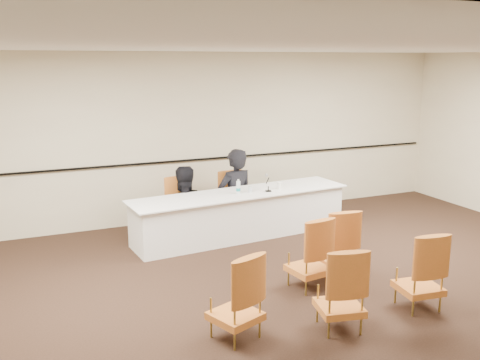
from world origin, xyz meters
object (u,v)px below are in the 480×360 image
at_px(aud_chair_back_mid, 340,288).
at_px(aud_chair_back_right, 420,270).
at_px(panel_table, 241,214).
at_px(water_bottle, 238,186).
at_px(microphone, 268,183).
at_px(coffee_cup, 279,186).
at_px(panelist_second, 183,215).
at_px(panelist_second_chair, 183,207).
at_px(aud_chair_front_mid, 309,252).
at_px(aud_chair_back_left, 235,296).
at_px(aud_chair_front_right, 337,243).
at_px(panelist_main, 235,202).
at_px(drinking_glass, 250,189).
at_px(panelist_main_chair, 235,199).

xyz_separation_m(aud_chair_back_mid, aud_chair_back_right, (1.14, 0.06, 0.00)).
height_order(panel_table, water_bottle, water_bottle).
distance_m(microphone, coffee_cup, 0.26).
height_order(panelist_second, panelist_second_chair, panelist_second).
height_order(panelist_second_chair, aud_chair_back_right, same).
xyz_separation_m(aud_chair_front_mid, aud_chair_back_right, (0.89, -1.01, 0.00)).
height_order(aud_chair_back_left, aud_chair_back_right, same).
bearing_deg(coffee_cup, aud_chair_front_right, -94.79).
bearing_deg(microphone, panelist_second, 169.08).
bearing_deg(microphone, panelist_main, 127.73).
bearing_deg(panelist_main, panelist_second_chair, -5.46).
height_order(coffee_cup, aud_chair_back_left, aud_chair_back_left).
bearing_deg(panelist_main, coffee_cup, 120.40).
distance_m(panelist_second_chair, aud_chair_front_mid, 2.83).
bearing_deg(aud_chair_front_right, aud_chair_back_left, -145.29).
distance_m(water_bottle, drinking_glass, 0.22).
relative_size(drinking_glass, aud_chair_back_left, 0.11).
bearing_deg(aud_chair_back_right, panelist_second_chair, 121.67).
relative_size(panelist_main, aud_chair_back_left, 2.00).
relative_size(panel_table, drinking_glass, 37.11).
xyz_separation_m(panelist_main, panelist_main_chair, (-0.00, 0.00, 0.05)).
bearing_deg(aud_chair_back_left, aud_chair_front_mid, 10.13).
bearing_deg(panel_table, aud_chair_back_mid, -99.84).
bearing_deg(aud_chair_front_right, panelist_main_chair, 105.52).
bearing_deg(aud_chair_back_right, aud_chair_front_right, 113.68).
bearing_deg(microphone, aud_chair_front_right, -73.92).
relative_size(panelist_main_chair, microphone, 3.45).
distance_m(panelist_main_chair, aud_chair_front_mid, 2.80).
bearing_deg(drinking_glass, panelist_main, 90.87).
relative_size(aud_chair_front_mid, aud_chair_back_left, 1.00).
height_order(water_bottle, drinking_glass, water_bottle).
relative_size(aud_chair_front_mid, aud_chair_front_right, 1.00).
xyz_separation_m(panelist_second_chair, drinking_glass, (0.99, -0.52, 0.32)).
height_order(water_bottle, aud_chair_back_mid, water_bottle).
bearing_deg(microphone, aud_chair_front_mid, -88.45).
distance_m(drinking_glass, aud_chair_front_right, 2.08).
height_order(microphone, aud_chair_front_mid, microphone).
distance_m(water_bottle, aud_chair_back_left, 3.29).
bearing_deg(aud_chair_back_mid, drinking_glass, 94.85).
bearing_deg(panelist_second_chair, aud_chair_front_mid, -78.27).
height_order(panelist_second, aud_chair_front_right, panelist_second).
height_order(panel_table, drinking_glass, drinking_glass).
xyz_separation_m(panelist_second_chair, aud_chair_back_right, (1.70, -3.71, 0.00)).
bearing_deg(water_bottle, panelist_second, 146.15).
relative_size(panelist_second, panelist_second_chair, 1.76).
relative_size(panel_table, aud_chair_back_right, 3.91).
xyz_separation_m(panelist_second_chair, aud_chair_front_mid, (0.82, -2.71, 0.00)).
bearing_deg(panelist_main_chair, aud_chair_back_mid, -101.21).
relative_size(panel_table, coffee_cup, 30.00).
relative_size(panelist_main_chair, aud_chair_back_left, 1.00).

